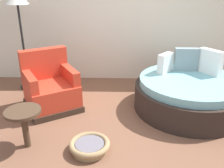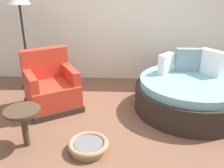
{
  "view_description": "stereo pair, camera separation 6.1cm",
  "coord_description": "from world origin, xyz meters",
  "views": [
    {
      "loc": [
        -0.09,
        -3.04,
        1.97
      ],
      "look_at": [
        -0.18,
        0.35,
        0.55
      ],
      "focal_mm": 39.84,
      "sensor_mm": 36.0,
      "label": 1
    },
    {
      "loc": [
        -0.03,
        -3.03,
        1.97
      ],
      "look_at": [
        -0.18,
        0.35,
        0.55
      ],
      "focal_mm": 39.84,
      "sensor_mm": 36.0,
      "label": 2
    }
  ],
  "objects": [
    {
      "name": "back_wall",
      "position": [
        0.0,
        2.05,
        1.31
      ],
      "size": [
        8.0,
        0.12,
        2.62
      ],
      "primitive_type": "cube",
      "color": "silver",
      "rests_on": "ground_plane"
    },
    {
      "name": "side_table",
      "position": [
        -1.24,
        -0.42,
        0.43
      ],
      "size": [
        0.44,
        0.44,
        0.52
      ],
      "color": "#473323",
      "rests_on": "ground_plane"
    },
    {
      "name": "red_armchair",
      "position": [
        -1.19,
        0.65,
        0.33
      ],
      "size": [
        1.09,
        1.09,
        0.94
      ],
      "color": "#38281E",
      "rests_on": "ground_plane"
    },
    {
      "name": "floor_lamp",
      "position": [
        -1.86,
        1.47,
        1.53
      ],
      "size": [
        0.4,
        0.4,
        1.82
      ],
      "color": "black",
      "rests_on": "ground_plane"
    },
    {
      "name": "pet_basket",
      "position": [
        -0.43,
        -0.5,
        0.07
      ],
      "size": [
        0.51,
        0.51,
        0.13
      ],
      "color": "#9E7F56",
      "rests_on": "ground_plane"
    },
    {
      "name": "round_daybed",
      "position": [
        1.07,
        0.65,
        0.27
      ],
      "size": [
        1.76,
        1.76,
        0.93
      ],
      "color": "#2D231E",
      "rests_on": "ground_plane"
    },
    {
      "name": "ground_plane",
      "position": [
        0.0,
        0.0,
        -0.01
      ],
      "size": [
        8.0,
        8.0,
        0.02
      ],
      "primitive_type": "cube",
      "color": "brown"
    }
  ]
}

